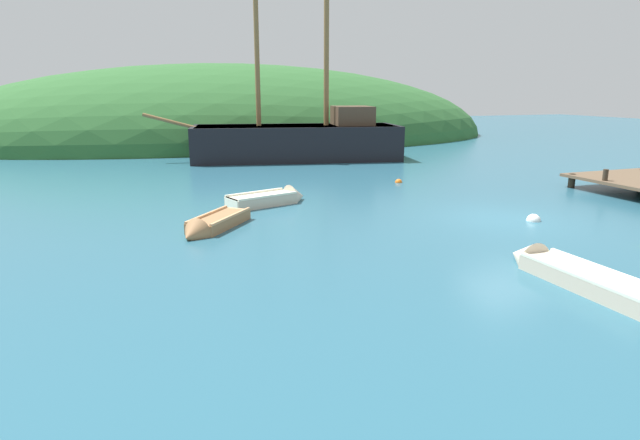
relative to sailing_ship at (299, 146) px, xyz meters
name	(u,v)px	position (x,y,z in m)	size (l,w,h in m)	color
ground_plane	(505,220)	(1.66, -16.65, -0.78)	(120.00, 120.00, 0.00)	#285B70
shore_hill	(231,139)	(-1.34, 14.71, -0.78)	(46.91, 23.52, 12.38)	#2D602D
sailing_ship	(299,146)	(0.00, 0.00, 0.00)	(14.90, 6.43, 11.01)	black
rowboat_far	(272,200)	(-4.74, -11.74, -0.65)	(3.23, 1.88, 0.97)	beige
rowboat_portside	(212,226)	(-7.37, -14.73, -0.68)	(2.58, 2.88, 0.86)	#9E7047
rowboat_center	(569,275)	(-0.69, -21.66, -0.67)	(1.03, 3.93, 0.91)	beige
buoy_white	(533,221)	(2.42, -17.07, -0.78)	(0.44, 0.44, 0.44)	white
buoy_orange	(399,182)	(1.79, -9.25, -0.78)	(0.32, 0.32, 0.32)	orange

